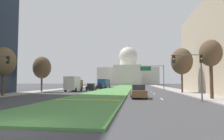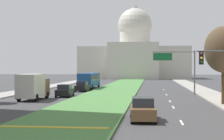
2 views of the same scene
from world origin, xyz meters
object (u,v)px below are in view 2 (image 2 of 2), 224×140
Objects in this scene: sedan_distant at (82,87)px; street_tree_right_mid at (223,50)px; overhead_guide_sign at (178,63)px; sedan_midblock at (65,91)px; box_truck_delivery at (33,86)px; capitol_building at (135,56)px; city_bus at (89,79)px; sedan_lead_stopped at (143,110)px.

street_tree_right_mid is at bearing -46.75° from sedan_distant.
street_tree_right_mid reaches higher than overhead_guide_sign.
street_tree_right_mid reaches higher than sedan_distant.
sedan_midblock is 0.71× the size of box_truck_delivery.
capitol_building is 3.62× the size of city_bus.
sedan_midblock is 0.42× the size of city_bus.
capitol_building reaches higher than box_truck_delivery.
street_tree_right_mid is 1.82× the size of sedan_lead_stopped.
sedan_distant is 0.66× the size of box_truck_delivery.
street_tree_right_mid is 22.65m from box_truck_delivery.
street_tree_right_mid reaches higher than box_truck_delivery.
sedan_distant is (-15.31, 5.02, -3.88)m from overhead_guide_sign.
sedan_lead_stopped is (5.53, -106.83, -7.67)m from capitol_building.
sedan_midblock is at bearing -90.15° from city_bus.
sedan_lead_stopped is 23.69m from sedan_midblock.
sedan_distant reaches higher than sedan_midblock.
sedan_distant is 16.41m from box_truck_delivery.
sedan_distant is at bearing 108.78° from sedan_lead_stopped.
sedan_midblock is at bearing 63.84° from box_truck_delivery.
overhead_guide_sign is 1.42× the size of sedan_midblock.
city_bus is at bearing 89.85° from sedan_midblock.
sedan_distant is at bearing -87.79° from city_bus.
street_tree_right_mid is at bearing -25.98° from sedan_midblock.
capitol_building reaches higher than city_bus.
box_truck_delivery is (-18.35, -11.08, -3.00)m from overhead_guide_sign.
sedan_lead_stopped is at bearing -99.76° from overhead_guide_sign.
sedan_lead_stopped is 0.41× the size of city_bus.
sedan_lead_stopped is 33.37m from sedan_distant.
sedan_lead_stopped reaches higher than sedan_distant.
box_truck_delivery is (-13.78, 15.50, 0.87)m from sedan_lead_stopped.
overhead_guide_sign is 20.81m from city_bus.
sedan_distant is (-5.21, -75.24, -7.68)m from capitol_building.
overhead_guide_sign is at bearing 19.83° from sedan_midblock.
box_truck_delivery is (-21.90, 3.95, -4.19)m from street_tree_right_mid.
street_tree_right_mid is 1.30× the size of box_truck_delivery.
capitol_building is at bearing 84.84° from box_truck_delivery.
city_bus is (-0.32, 8.41, 0.97)m from sedan_distant.
sedan_lead_stopped is 20.75m from box_truck_delivery.
box_truck_delivery is at bearing 131.64° from sedan_lead_stopped.
street_tree_right_mid is at bearing 54.87° from sedan_lead_stopped.
capitol_building is 107.25m from sedan_lead_stopped.
city_bus reaches higher than sedan_lead_stopped.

